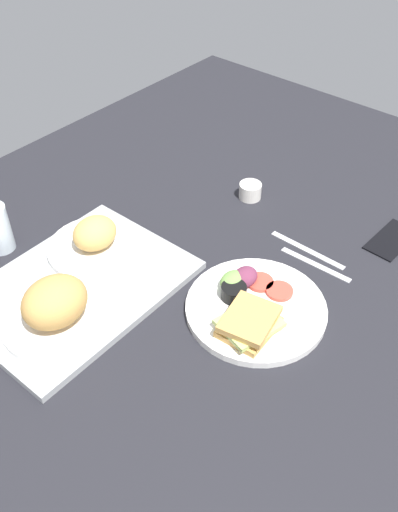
% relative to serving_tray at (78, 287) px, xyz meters
% --- Properties ---
extents(ground_plane, '(1.90, 1.50, 0.03)m').
position_rel_serving_tray_xyz_m(ground_plane, '(0.19, -0.18, -0.02)').
color(ground_plane, black).
extents(serving_tray, '(0.45, 0.34, 0.02)m').
position_rel_serving_tray_xyz_m(serving_tray, '(0.00, 0.00, 0.00)').
color(serving_tray, '#9EA0A3').
rests_on(serving_tray, ground_plane).
extents(bread_plate_near, '(0.20, 0.20, 0.10)m').
position_rel_serving_tray_xyz_m(bread_plate_near, '(-0.09, -0.05, 0.05)').
color(bread_plate_near, white).
rests_on(bread_plate_near, serving_tray).
extents(bread_plate_far, '(0.21, 0.21, 0.08)m').
position_rel_serving_tray_xyz_m(bread_plate_far, '(0.10, 0.05, 0.04)').
color(bread_plate_far, white).
rests_on(bread_plate_far, serving_tray).
extents(plate_with_salad, '(0.28, 0.28, 0.05)m').
position_rel_serving_tray_xyz_m(plate_with_salad, '(0.18, -0.32, 0.01)').
color(plate_with_salad, white).
rests_on(plate_with_salad, ground_plane).
extents(espresso_cup, '(0.06, 0.06, 0.04)m').
position_rel_serving_tray_xyz_m(espresso_cup, '(0.50, -0.08, 0.01)').
color(espresso_cup, silver).
rests_on(espresso_cup, ground_plane).
extents(fork, '(0.02, 0.17, 0.01)m').
position_rel_serving_tray_xyz_m(fork, '(0.39, -0.34, -0.01)').
color(fork, '#B7B7BC').
rests_on(fork, ground_plane).
extents(knife, '(0.02, 0.19, 0.01)m').
position_rel_serving_tray_xyz_m(knife, '(0.42, -0.30, -0.01)').
color(knife, '#B7B7BC').
rests_on(knife, ground_plane).
extents(cell_phone, '(0.15, 0.08, 0.01)m').
position_rel_serving_tray_xyz_m(cell_phone, '(0.58, -0.43, -0.00)').
color(cell_phone, black).
rests_on(cell_phone, ground_plane).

